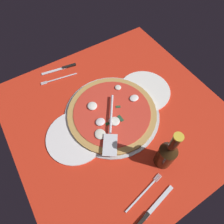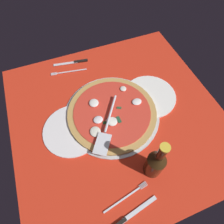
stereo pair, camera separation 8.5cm
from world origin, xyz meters
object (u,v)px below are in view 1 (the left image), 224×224
at_px(place_setting_near, 147,203).
at_px(beer_bottle, 167,154).
at_px(pizza, 112,112).
at_px(pizza_server, 111,127).
at_px(place_setting_far, 61,74).
at_px(dinner_plate_left, 76,136).
at_px(dinner_plate_right, 144,91).

xyz_separation_m(place_setting_near, beer_bottle, (0.14, 0.09, 0.08)).
relative_size(pizza, beer_bottle, 1.71).
relative_size(pizza, pizza_server, 1.59).
height_order(place_setting_near, place_setting_far, same).
bearing_deg(pizza_server, place_setting_far, -138.87).
bearing_deg(place_setting_near, dinner_plate_left, 94.13).
bearing_deg(beer_bottle, place_setting_near, -148.21).
distance_m(pizza, place_setting_far, 0.36).
xyz_separation_m(dinner_plate_right, place_setting_far, (-0.29, 0.32, -0.00)).
relative_size(dinner_plate_right, place_setting_far, 1.14).
height_order(dinner_plate_left, pizza, pizza).
relative_size(dinner_plate_right, pizza, 0.63).
relative_size(place_setting_far, beer_bottle, 0.94).
xyz_separation_m(pizza_server, place_setting_far, (-0.05, 0.41, -0.04)).
xyz_separation_m(dinner_plate_left, pizza_server, (0.14, -0.06, 0.03)).
bearing_deg(dinner_plate_left, dinner_plate_right, 6.01).
distance_m(pizza, beer_bottle, 0.30).
height_order(pizza_server, beer_bottle, beer_bottle).
bearing_deg(place_setting_near, pizza, 65.58).
bearing_deg(dinner_plate_right, place_setting_near, -126.23).
relative_size(pizza_server, place_setting_near, 1.18).
distance_m(place_setting_near, beer_bottle, 0.19).
bearing_deg(place_setting_near, dinner_plate_right, 43.00).
xyz_separation_m(dinner_plate_right, beer_bottle, (-0.15, -0.31, 0.08)).
bearing_deg(pizza_server, dinner_plate_right, 146.15).
bearing_deg(dinner_plate_right, pizza_server, -158.72).
bearing_deg(place_setting_far, pizza_server, 105.95).
bearing_deg(dinner_plate_left, place_setting_near, -75.10).
relative_size(place_setting_near, beer_bottle, 0.91).
bearing_deg(beer_bottle, pizza_server, 114.95).
height_order(dinner_plate_left, dinner_plate_right, same).
xyz_separation_m(pizza_server, place_setting_near, (-0.04, -0.30, -0.04)).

